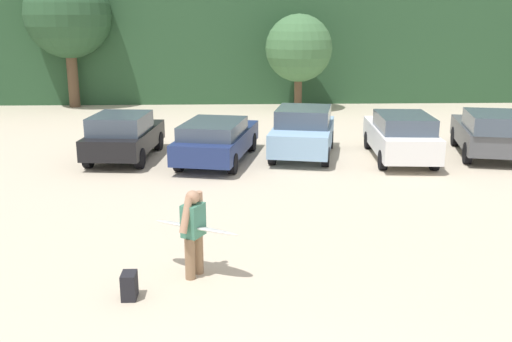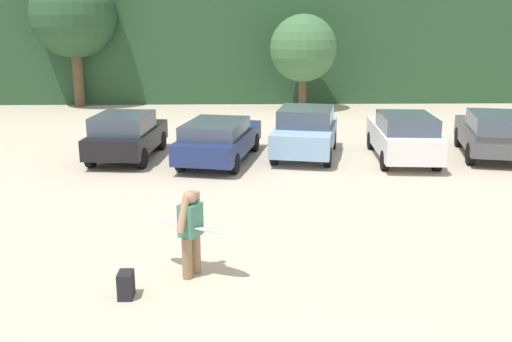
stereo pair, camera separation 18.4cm
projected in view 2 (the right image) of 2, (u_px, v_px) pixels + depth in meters
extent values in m
cube|color=#284C2D|center=(249.00, 28.00, 35.74)|extent=(108.00, 12.00, 7.83)
cylinder|color=brown|center=(78.00, 79.00, 29.83)|extent=(0.55, 0.55, 2.81)
sphere|color=#284C2D|center=(73.00, 15.00, 29.00)|extent=(4.31, 4.31, 4.31)
cylinder|color=brown|center=(302.00, 93.00, 28.86)|extent=(0.39, 0.39, 1.66)
sphere|color=#427042|center=(303.00, 48.00, 28.29)|extent=(3.30, 3.30, 3.30)
cube|color=black|center=(128.00, 139.00, 18.95)|extent=(2.16, 4.13, 0.64)
cube|color=#3F4C5B|center=(123.00, 123.00, 18.39)|extent=(1.84, 2.25, 0.57)
cylinder|color=black|center=(116.00, 140.00, 20.35)|extent=(0.28, 0.66, 0.64)
cylinder|color=black|center=(161.00, 141.00, 20.24)|extent=(0.28, 0.66, 0.64)
cylinder|color=black|center=(91.00, 157.00, 17.82)|extent=(0.28, 0.66, 0.64)
cylinder|color=black|center=(142.00, 158.00, 17.71)|extent=(0.28, 0.66, 0.64)
cube|color=navy|center=(220.00, 141.00, 18.60)|extent=(2.80, 4.95, 0.64)
cube|color=#3F4C5B|center=(215.00, 128.00, 17.96)|extent=(2.21, 2.88, 0.42)
cylinder|color=black|center=(208.00, 140.00, 20.30)|extent=(0.35, 0.66, 0.63)
cylinder|color=black|center=(254.00, 142.00, 19.99)|extent=(0.35, 0.66, 0.63)
cylinder|color=black|center=(181.00, 161.00, 17.38)|extent=(0.35, 0.66, 0.63)
cylinder|color=black|center=(234.00, 163.00, 17.07)|extent=(0.35, 0.66, 0.63)
cube|color=#84ADD1|center=(305.00, 136.00, 19.18)|extent=(2.67, 4.33, 0.74)
cube|color=#3F4C5B|center=(306.00, 116.00, 19.06)|extent=(2.11, 2.38, 0.57)
cylinder|color=black|center=(286.00, 138.00, 20.69)|extent=(0.35, 0.66, 0.63)
cylinder|color=black|center=(333.00, 140.00, 20.39)|extent=(0.35, 0.66, 0.63)
cylinder|color=black|center=(274.00, 155.00, 18.16)|extent=(0.35, 0.66, 0.63)
cylinder|color=black|center=(328.00, 157.00, 17.86)|extent=(0.35, 0.66, 0.63)
cube|color=white|center=(402.00, 139.00, 18.77)|extent=(2.06, 4.60, 0.75)
cube|color=#3F4C5B|center=(407.00, 123.00, 18.11)|extent=(1.76, 2.45, 0.50)
cylinder|color=black|center=(371.00, 140.00, 20.33)|extent=(0.27, 0.62, 0.61)
cylinder|color=black|center=(416.00, 141.00, 20.25)|extent=(0.27, 0.62, 0.61)
cylinder|color=black|center=(385.00, 160.00, 17.47)|extent=(0.27, 0.62, 0.61)
cylinder|color=black|center=(437.00, 161.00, 17.39)|extent=(0.27, 0.62, 0.61)
cube|color=#4C4F54|center=(492.00, 136.00, 19.19)|extent=(2.73, 4.46, 0.69)
cube|color=#3F4C5B|center=(500.00, 122.00, 18.09)|extent=(2.18, 2.62, 0.55)
cylinder|color=black|center=(459.00, 137.00, 20.73)|extent=(0.37, 0.73, 0.70)
cylinder|color=black|center=(508.00, 139.00, 20.41)|extent=(0.37, 0.73, 0.70)
cylinder|color=black|center=(471.00, 154.00, 18.14)|extent=(0.37, 0.73, 0.70)
cylinder|color=#8C6B4C|center=(187.00, 258.00, 10.17)|extent=(0.18, 0.18, 0.77)
cylinder|color=#8C6B4C|center=(196.00, 253.00, 10.40)|extent=(0.18, 0.18, 0.77)
cube|color=#3F7F66|center=(190.00, 220.00, 10.11)|extent=(0.45, 0.49, 0.59)
sphere|color=tan|center=(190.00, 197.00, 10.00)|extent=(0.25, 0.25, 0.25)
cylinder|color=tan|center=(183.00, 215.00, 9.88)|extent=(0.28, 0.37, 0.63)
cylinder|color=tan|center=(197.00, 208.00, 10.25)|extent=(0.19, 0.21, 0.63)
ellipsoid|color=white|center=(193.00, 227.00, 10.26)|extent=(1.74, 1.24, 0.22)
cube|color=black|center=(126.00, 285.00, 9.51)|extent=(0.24, 0.34, 0.45)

